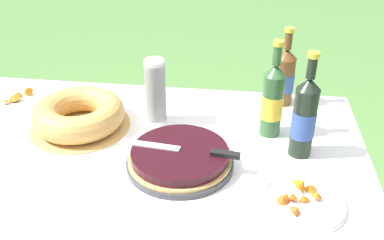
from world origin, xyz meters
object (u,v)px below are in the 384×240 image
(snack_plate_near, at_px, (13,99))
(serving_knife, at_px, (189,150))
(berry_tart, at_px, (180,158))
(cider_bottle_amber, at_px, (284,77))
(juice_bottle_red, at_px, (304,117))
(cider_bottle_green, at_px, (272,100))
(snack_plate_left, at_px, (302,201))
(bundt_cake, at_px, (79,115))
(cup_stack, at_px, (156,92))

(snack_plate_near, bearing_deg, serving_knife, -23.99)
(serving_knife, bearing_deg, berry_tart, 0.00)
(serving_knife, bearing_deg, cider_bottle_amber, -117.20)
(juice_bottle_red, relative_size, snack_plate_near, 1.53)
(cider_bottle_green, relative_size, snack_plate_left, 1.44)
(juice_bottle_red, bearing_deg, cider_bottle_green, 129.77)
(bundt_cake, height_order, snack_plate_near, bundt_cake)
(cider_bottle_green, bearing_deg, cider_bottle_amber, 77.14)
(juice_bottle_red, height_order, snack_plate_near, juice_bottle_red)
(cider_bottle_amber, bearing_deg, serving_knife, -123.32)
(cider_bottle_green, xyz_separation_m, snack_plate_left, (0.08, -0.36, -0.12))
(berry_tart, xyz_separation_m, snack_plate_left, (0.36, -0.13, -0.02))
(berry_tart, height_order, juice_bottle_red, juice_bottle_red)
(cup_stack, bearing_deg, bundt_cake, -164.35)
(cup_stack, relative_size, juice_bottle_red, 0.69)
(cup_stack, relative_size, cider_bottle_green, 0.71)
(cider_bottle_amber, bearing_deg, snack_plate_near, -172.93)
(berry_tart, relative_size, snack_plate_near, 1.46)
(snack_plate_left, bearing_deg, cup_stack, 141.34)
(juice_bottle_red, bearing_deg, bundt_cake, 175.07)
(berry_tart, bearing_deg, juice_bottle_red, 17.10)
(bundt_cake, relative_size, cider_bottle_green, 1.05)
(berry_tart, distance_m, bundt_cake, 0.43)
(berry_tart, relative_size, snack_plate_left, 1.42)
(bundt_cake, bearing_deg, cider_bottle_green, 3.95)
(cup_stack, bearing_deg, cider_bottle_green, -3.93)
(serving_knife, distance_m, bundt_cake, 0.46)
(cup_stack, bearing_deg, berry_tart, -63.95)
(serving_knife, xyz_separation_m, cup_stack, (-0.15, 0.26, 0.06))
(cup_stack, height_order, juice_bottle_red, juice_bottle_red)
(cider_bottle_green, height_order, snack_plate_near, cider_bottle_green)
(serving_knife, bearing_deg, snack_plate_left, 164.61)
(cider_bottle_green, bearing_deg, juice_bottle_red, -50.23)
(bundt_cake, distance_m, cider_bottle_green, 0.67)
(cider_bottle_amber, height_order, juice_bottle_red, juice_bottle_red)
(berry_tart, xyz_separation_m, snack_plate_near, (-0.72, 0.33, -0.02))
(bundt_cake, height_order, snack_plate_left, bundt_cake)
(cider_bottle_green, bearing_deg, serving_knife, -137.51)
(cider_bottle_green, distance_m, juice_bottle_red, 0.15)
(serving_knife, distance_m, cider_bottle_green, 0.35)
(juice_bottle_red, bearing_deg, cup_stack, 164.32)
(bundt_cake, xyz_separation_m, snack_plate_left, (0.75, -0.31, -0.04))
(cup_stack, height_order, cider_bottle_green, cider_bottle_green)
(snack_plate_near, relative_size, snack_plate_left, 0.98)
(berry_tart, bearing_deg, serving_knife, -6.12)
(berry_tart, height_order, serving_knife, serving_knife)
(berry_tart, xyz_separation_m, bundt_cake, (-0.39, 0.18, 0.02))
(bundt_cake, height_order, juice_bottle_red, juice_bottle_red)
(cider_bottle_green, bearing_deg, bundt_cake, -176.05)
(bundt_cake, bearing_deg, cider_bottle_amber, 21.13)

